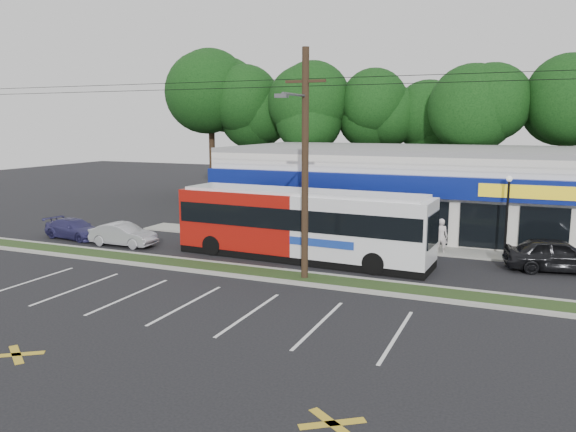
% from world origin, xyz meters
% --- Properties ---
extents(ground, '(120.00, 120.00, 0.00)m').
position_xyz_m(ground, '(0.00, 0.00, 0.00)').
color(ground, black).
rests_on(ground, ground).
extents(grass_strip, '(40.00, 1.60, 0.12)m').
position_xyz_m(grass_strip, '(0.00, 1.00, 0.06)').
color(grass_strip, '#1B3214').
rests_on(grass_strip, ground).
extents(curb_south, '(40.00, 0.25, 0.14)m').
position_xyz_m(curb_south, '(0.00, 0.15, 0.07)').
color(curb_south, '#9E9E93').
rests_on(curb_south, ground).
extents(curb_north, '(40.00, 0.25, 0.14)m').
position_xyz_m(curb_north, '(0.00, 1.85, 0.07)').
color(curb_north, '#9E9E93').
rests_on(curb_north, ground).
extents(sidewalk, '(32.00, 2.20, 0.10)m').
position_xyz_m(sidewalk, '(5.00, 9.00, 0.05)').
color(sidewalk, '#9E9E93').
rests_on(sidewalk, ground).
extents(strip_mall, '(25.00, 12.55, 5.30)m').
position_xyz_m(strip_mall, '(5.50, 15.91, 2.65)').
color(strip_mall, silver).
rests_on(strip_mall, ground).
extents(utility_pole, '(50.00, 2.77, 10.00)m').
position_xyz_m(utility_pole, '(2.83, 0.93, 5.41)').
color(utility_pole, black).
rests_on(utility_pole, ground).
extents(lamp_post, '(0.30, 0.30, 4.25)m').
position_xyz_m(lamp_post, '(11.00, 8.80, 2.67)').
color(lamp_post, black).
rests_on(lamp_post, ground).
extents(tree_line, '(46.76, 6.76, 11.83)m').
position_xyz_m(tree_line, '(4.00, 26.00, 8.42)').
color(tree_line, black).
rests_on(tree_line, ground).
extents(metrobus, '(13.30, 3.44, 3.54)m').
position_xyz_m(metrobus, '(1.46, 4.50, 1.88)').
color(metrobus, '#9D120C').
rests_on(metrobus, ground).
extents(car_dark, '(4.95, 2.73, 1.59)m').
position_xyz_m(car_dark, '(13.35, 6.94, 0.80)').
color(car_dark, black).
rests_on(car_dark, ground).
extents(car_silver, '(3.92, 1.42, 1.28)m').
position_xyz_m(car_silver, '(-9.00, 3.50, 0.64)').
color(car_silver, '#A2A3A9').
rests_on(car_silver, ground).
extents(car_blue, '(4.29, 2.18, 1.19)m').
position_xyz_m(car_blue, '(-13.00, 3.96, 0.60)').
color(car_blue, navy).
rests_on(car_blue, ground).
extents(pedestrian_a, '(0.70, 0.46, 1.91)m').
position_xyz_m(pedestrian_a, '(7.82, 8.50, 0.95)').
color(pedestrian_a, silver).
rests_on(pedestrian_a, ground).
extents(pedestrian_b, '(0.87, 0.71, 1.65)m').
position_xyz_m(pedestrian_b, '(5.44, 7.00, 0.83)').
color(pedestrian_b, beige).
rests_on(pedestrian_b, ground).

